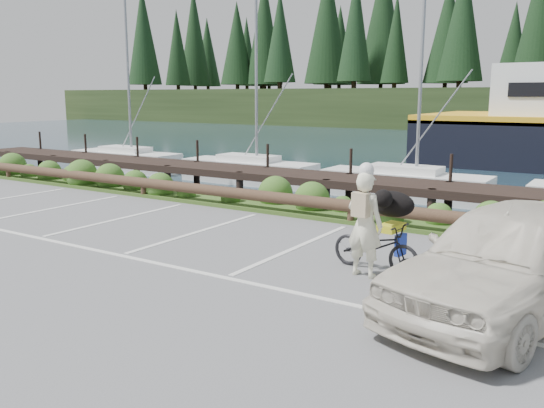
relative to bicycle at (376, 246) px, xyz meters
The scene contains 7 objects.
ground 2.48m from the bicycle, 144.93° to the right, with size 72.00×72.00×0.00m, color #5D5D60.
vegetation_strip 4.40m from the bicycle, 117.07° to the left, with size 34.00×1.60×0.10m, color #3D5B21.
log_rail 3.80m from the bicycle, 121.91° to the left, with size 32.00×0.30×0.60m, color #443021, non-canonical shape.
bicycle is the anchor object (origin of this frame).
cyclist 0.61m from the bicycle, 97.50° to the right, with size 0.67×0.44×1.83m, color #F2F0CD.
dog 0.88m from the bicycle, 82.50° to the left, with size 0.83×0.41×0.48m, color black.
parked_car 2.62m from the bicycle, 20.78° to the right, with size 1.95×4.84×1.65m, color beige.
Camera 1 is at (5.82, -7.93, 3.10)m, focal length 38.00 mm.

